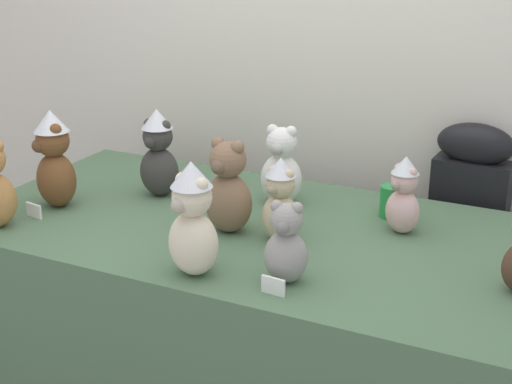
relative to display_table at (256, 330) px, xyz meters
The scene contains 14 objects.
wall_back 1.17m from the display_table, 90.00° to the left, with size 7.00×0.08×2.60m, color silver.
display_table is the anchor object (origin of this frame).
instrument_case 0.87m from the display_table, 47.00° to the left, with size 0.29×0.14×1.06m.
teddy_bear_charcoal 0.72m from the display_table, 165.89° to the left, with size 0.15×0.13×0.32m.
teddy_bear_snow 0.58m from the display_table, 92.77° to the left, with size 0.16×0.14×0.29m.
teddy_bear_ash 0.65m from the display_table, 52.62° to the right, with size 0.14×0.12×0.24m.
teddy_bear_chestnut 0.92m from the display_table, 169.25° to the right, with size 0.20×0.19×0.35m.
teddy_bear_blush 0.70m from the display_table, 19.54° to the left, with size 0.15×0.14×0.26m.
teddy_bear_sand 0.55m from the display_table, 31.06° to the right, with size 0.14×0.13×0.27m.
teddy_bear_cream 0.68m from the display_table, 91.32° to the right, with size 0.18×0.17×0.34m.
teddy_bear_mocha 0.55m from the display_table, 129.49° to the right, with size 0.18×0.15×0.31m.
party_cup_green 0.65m from the display_table, 36.05° to the left, with size 0.08×0.08×0.11m, color #238C3D.
name_card_front_left 0.63m from the display_table, 58.75° to the right, with size 0.07×0.01×0.05m, color white.
name_card_front_middle 0.87m from the display_table, 159.92° to the right, with size 0.07×0.01×0.05m, color white.
Camera 1 is at (0.95, -1.74, 1.73)m, focal length 50.75 mm.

